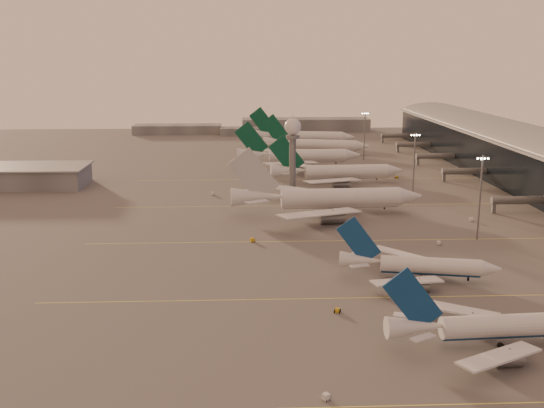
{
  "coord_description": "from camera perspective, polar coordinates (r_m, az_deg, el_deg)",
  "views": [
    {
      "loc": [
        -13.48,
        -123.07,
        53.19
      ],
      "look_at": [
        -5.12,
        70.42,
        7.66
      ],
      "focal_mm": 42.0,
      "sensor_mm": 36.0,
      "label": 1
    }
  ],
  "objects": [
    {
      "name": "ground",
      "position": [
        134.75,
        3.52,
        -10.05
      ],
      "size": [
        700.0,
        700.0,
        0.0
      ],
      "primitive_type": "plane",
      "color": "#585656",
      "rests_on": "ground"
    },
    {
      "name": "taxiway_markings",
      "position": [
        191.79,
        10.75,
        -3.11
      ],
      "size": [
        180.0,
        185.25,
        0.02
      ],
      "color": "#EFE554",
      "rests_on": "ground"
    },
    {
      "name": "radar_tower",
      "position": [
        245.89,
        1.87,
        5.69
      ],
      "size": [
        6.4,
        6.4,
        31.1
      ],
      "color": "slate",
      "rests_on": "ground"
    },
    {
      "name": "mast_b",
      "position": [
        194.82,
        18.17,
        0.88
      ],
      "size": [
        3.6,
        0.56,
        25.0
      ],
      "color": "slate",
      "rests_on": "ground"
    },
    {
      "name": "mast_c",
      "position": [
        244.76,
        12.62,
        3.63
      ],
      "size": [
        3.6,
        0.56,
        25.0
      ],
      "color": "slate",
      "rests_on": "ground"
    },
    {
      "name": "mast_d",
      "position": [
        331.22,
        8.29,
        6.25
      ],
      "size": [
        3.6,
        0.56,
        25.0
      ],
      "color": "slate",
      "rests_on": "ground"
    },
    {
      "name": "distant_horizon",
      "position": [
        451.2,
        -0.42,
        6.96
      ],
      "size": [
        165.0,
        37.5,
        9.0
      ],
      "color": "slate",
      "rests_on": "ground"
    },
    {
      "name": "narrowbody_near",
      "position": [
        127.3,
        19.06,
        -10.63
      ],
      "size": [
        41.41,
        33.0,
        16.17
      ],
      "color": "silver",
      "rests_on": "ground"
    },
    {
      "name": "narrowbody_mid",
      "position": [
        157.94,
        13.01,
        -5.61
      ],
      "size": [
        38.81,
        30.67,
        15.33
      ],
      "color": "silver",
      "rests_on": "ground"
    },
    {
      "name": "widebody_white",
      "position": [
        217.65,
        5.05,
        0.13
      ],
      "size": [
        66.76,
        53.41,
        23.47
      ],
      "color": "silver",
      "rests_on": "ground"
    },
    {
      "name": "greentail_a",
      "position": [
        270.71,
        5.9,
        2.62
      ],
      "size": [
        57.58,
        46.44,
        20.9
      ],
      "color": "silver",
      "rests_on": "ground"
    },
    {
      "name": "greentail_b",
      "position": [
        310.92,
        2.45,
        4.1
      ],
      "size": [
        61.35,
        49.56,
        22.29
      ],
      "color": "silver",
      "rests_on": "ground"
    },
    {
      "name": "greentail_c",
      "position": [
        350.1,
        3.95,
        5.09
      ],
      "size": [
        58.22,
        46.43,
        21.59
      ],
      "color": "silver",
      "rests_on": "ground"
    },
    {
      "name": "greentail_d",
      "position": [
        383.27,
        2.76,
        5.85
      ],
      "size": [
        62.79,
        50.31,
        22.95
      ],
      "color": "silver",
      "rests_on": "ground"
    },
    {
      "name": "gsv_truck_a",
      "position": [
        105.18,
        5.06,
        -16.5
      ],
      "size": [
        5.62,
        4.75,
        2.21
      ],
      "color": "silver",
      "rests_on": "ground"
    },
    {
      "name": "gsv_tug_mid",
      "position": [
        137.04,
        5.88,
        -9.48
      ],
      "size": [
        3.45,
        2.61,
        0.87
      ],
      "color": "#BE9616",
      "rests_on": "ground"
    },
    {
      "name": "gsv_truck_b",
      "position": [
        188.84,
        14.85,
        -3.23
      ],
      "size": [
        5.57,
        2.38,
        2.2
      ],
      "color": "silver",
      "rests_on": "ground"
    },
    {
      "name": "gsv_truck_c",
      "position": [
        185.54,
        -1.63,
        -3.04
      ],
      "size": [
        6.33,
        4.13,
        2.41
      ],
      "color": "#BE9616",
      "rests_on": "ground"
    },
    {
      "name": "gsv_catering_b",
      "position": [
        217.96,
        17.52,
        -0.94
      ],
      "size": [
        5.67,
        3.52,
        4.32
      ],
      "color": "silver",
      "rests_on": "ground"
    },
    {
      "name": "gsv_tug_far",
      "position": [
        236.84,
        2.08,
        0.39
      ],
      "size": [
        4.52,
        4.27,
        1.12
      ],
      "color": "silver",
      "rests_on": "ground"
    },
    {
      "name": "gsv_truck_d",
      "position": [
        248.41,
        -5.31,
        1.11
      ],
      "size": [
        3.82,
        6.51,
        2.48
      ],
      "color": "silver",
      "rests_on": "ground"
    },
    {
      "name": "gsv_tug_hangar",
      "position": [
        286.06,
        11.1,
        2.36
      ],
      "size": [
        3.64,
        2.7,
        0.93
      ],
      "color": "#BE9616",
      "rests_on": "ground"
    }
  ]
}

